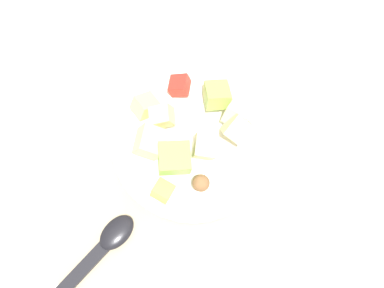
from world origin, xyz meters
name	(u,v)px	position (x,y,z in m)	size (l,w,h in m)	color
ground_plane	(195,160)	(0.00, 0.00, 0.00)	(2.40, 2.40, 0.00)	silver
placemat	(195,160)	(0.00, 0.00, 0.00)	(0.48, 0.34, 0.01)	tan
salad_bowl	(192,145)	(0.00, -0.01, 0.04)	(0.22, 0.22, 0.11)	white
serving_spoon	(95,256)	(0.18, 0.08, 0.01)	(0.20, 0.11, 0.01)	black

